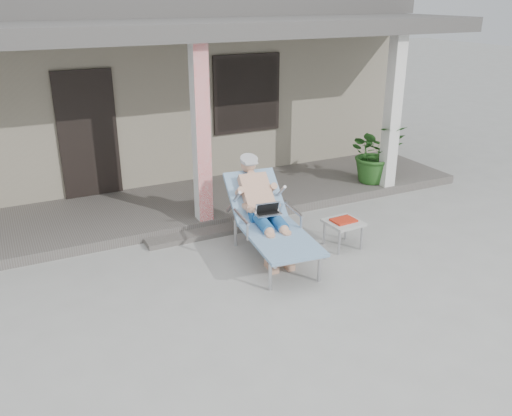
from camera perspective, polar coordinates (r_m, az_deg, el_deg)
ground at (r=6.66m, az=1.37°, el=-8.70°), size 60.00×60.00×0.00m
house at (r=12.01m, az=-13.45°, el=12.95°), size 10.40×5.40×3.30m
porch_deck at (r=9.13m, az=-7.38°, el=0.34°), size 10.00×2.00×0.15m
porch_overhang at (r=8.49m, az=-8.16°, el=17.54°), size 10.00×2.30×2.85m
porch_step at (r=8.15m, az=-4.67°, el=-2.54°), size 2.00×0.30×0.07m
lounger at (r=7.27m, az=1.11°, el=1.04°), size 0.96×2.07×1.31m
side_table at (r=7.70m, az=9.18°, el=-1.64°), size 0.50×0.50×0.42m
potted_palm at (r=10.04m, az=12.44°, el=5.71°), size 1.15×1.05×1.09m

